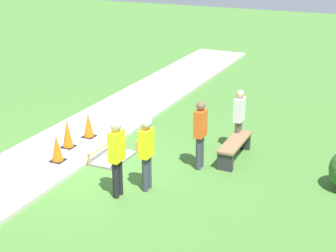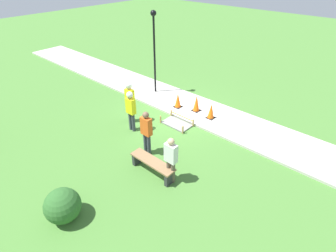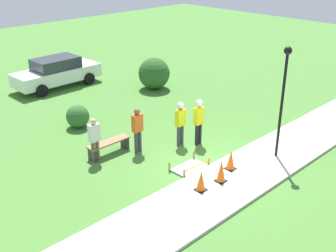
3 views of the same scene
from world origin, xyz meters
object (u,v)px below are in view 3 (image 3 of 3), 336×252
bystander_in_orange_shirt (138,128)px  lamppost_near (284,87)px  park_bench (109,145)px  bystander_in_gray_shirt (94,137)px  traffic_cone_far_patch (221,171)px  worker_supervisor (199,118)px  traffic_cone_sidewalk_edge (231,160)px  worker_assistant (180,120)px  traffic_cone_near_patch (201,181)px  parked_car_white (57,72)px

bystander_in_orange_shirt → lamppost_near: 5.42m
park_bench → bystander_in_gray_shirt: bearing=-169.4°
traffic_cone_far_patch → worker_supervisor: size_ratio=0.42×
traffic_cone_far_patch → traffic_cone_sidewalk_edge: 0.92m
worker_assistant → traffic_cone_near_patch: bearing=-125.0°
worker_supervisor → bystander_in_gray_shirt: worker_supervisor is taller
bystander_in_orange_shirt → parked_car_white: 9.27m
traffic_cone_far_patch → bystander_in_gray_shirt: 4.65m
traffic_cone_sidewalk_edge → worker_supervisor: bearing=70.0°
traffic_cone_far_patch → bystander_in_orange_shirt: (-0.45, 3.65, 0.52)m
traffic_cone_sidewalk_edge → lamppost_near: 3.09m
traffic_cone_near_patch → bystander_in_gray_shirt: size_ratio=0.41×
traffic_cone_near_patch → traffic_cone_sidewalk_edge: 1.76m
traffic_cone_far_patch → lamppost_near: 3.67m
traffic_cone_far_patch → lamppost_near: bearing=-5.2°
worker_assistant → lamppost_near: bearing=-61.7°
worker_supervisor → lamppost_near: 3.43m
bystander_in_orange_shirt → park_bench: bearing=144.7°
worker_assistant → bystander_in_gray_shirt: bearing=159.5°
bystander_in_orange_shirt → traffic_cone_sidewalk_edge: bearing=-68.5°
worker_supervisor → worker_assistant: size_ratio=1.05×
traffic_cone_sidewalk_edge → traffic_cone_far_patch: bearing=-161.7°
traffic_cone_near_patch → park_bench: traffic_cone_near_patch is taller
park_bench → worker_assistant: (2.48, -1.31, 0.70)m
traffic_cone_near_patch → traffic_cone_far_patch: traffic_cone_far_patch is taller
bystander_in_orange_shirt → bystander_in_gray_shirt: bearing=162.3°
traffic_cone_far_patch → parked_car_white: 12.81m
park_bench → bystander_in_gray_shirt: (-0.69, -0.13, 0.59)m
traffic_cone_far_patch → park_bench: 4.49m
lamppost_near → traffic_cone_far_patch: bearing=174.8°
traffic_cone_near_patch → bystander_in_orange_shirt: bearing=83.2°
worker_assistant → bystander_in_orange_shirt: worker_assistant is taller
traffic_cone_near_patch → park_bench: bearing=96.4°
traffic_cone_far_patch → traffic_cone_sidewalk_edge: traffic_cone_far_patch is taller
traffic_cone_sidewalk_edge → bystander_in_gray_shirt: (-2.91, 3.87, 0.50)m
traffic_cone_sidewalk_edge → parked_car_white: (0.61, 12.43, 0.37)m
park_bench → worker_assistant: worker_assistant is taller
lamppost_near → traffic_cone_sidewalk_edge: bearing=164.6°
traffic_cone_near_patch → traffic_cone_far_patch: 0.88m
traffic_cone_far_patch → worker_supervisor: (1.69, 2.52, 0.64)m
traffic_cone_sidewalk_edge → bystander_in_orange_shirt: (-1.33, 3.36, 0.55)m
traffic_cone_sidewalk_edge → parked_car_white: bearing=87.2°
lamppost_near → parked_car_white: (-1.39, 12.98, -1.93)m
worker_supervisor → bystander_in_gray_shirt: 4.06m
traffic_cone_far_patch → worker_assistant: 3.23m
park_bench → parked_car_white: (2.83, 8.43, 0.46)m
traffic_cone_near_patch → worker_supervisor: (2.56, 2.43, 0.68)m
traffic_cone_far_patch → traffic_cone_sidewalk_edge: bearing=18.3°
traffic_cone_near_patch → parked_car_white: parked_car_white is taller
traffic_cone_near_patch → traffic_cone_sidewalk_edge: traffic_cone_sidewalk_edge is taller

